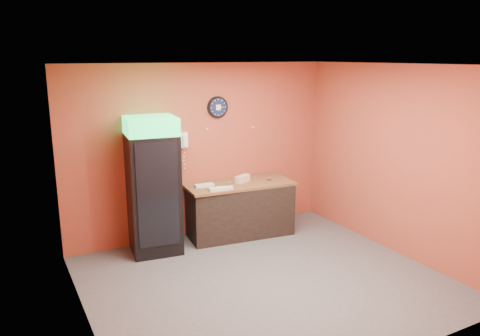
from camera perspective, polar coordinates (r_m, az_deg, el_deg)
floor at (r=6.40m, az=2.98°, el=-13.50°), size 4.50×4.50×0.00m
back_wall at (r=7.63m, az=-4.67°, el=2.12°), size 4.50×0.02×2.80m
left_wall at (r=5.14m, az=-18.90°, el=-4.25°), size 0.02×4.00×2.80m
right_wall at (r=7.29m, az=18.45°, el=0.92°), size 0.02×4.00×2.80m
ceiling at (r=5.70m, az=3.33°, el=12.46°), size 4.50×4.00×0.02m
beverage_cooler at (r=7.04m, az=-10.40°, el=-2.37°), size 0.80×0.81×2.05m
prep_counter at (r=7.76m, az=-0.11°, el=-5.12°), size 1.76×0.94×0.85m
wall_clock at (r=7.61m, az=-2.74°, el=7.42°), size 0.35×0.06×0.35m
wall_phone at (r=7.41m, az=-6.90°, el=3.41°), size 0.13×0.11×0.24m
butcher_paper at (r=7.63m, az=-0.11°, el=-1.97°), size 1.82×0.90×0.04m
sub_roll_stack at (r=7.64m, az=0.32°, el=-1.33°), size 0.29×0.19×0.12m
wrapped_sandwich_left at (r=7.20m, az=-2.63°, el=-2.58°), size 0.31×0.15×0.04m
wrapped_sandwich_mid at (r=7.27m, az=-1.86°, el=-2.44°), size 0.27×0.18×0.04m
wrapped_sandwich_right at (r=7.41m, az=-4.37°, el=-2.14°), size 0.31×0.15×0.04m
kitchen_tool at (r=7.65m, az=-0.69°, el=-1.56°), size 0.05×0.05×0.05m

